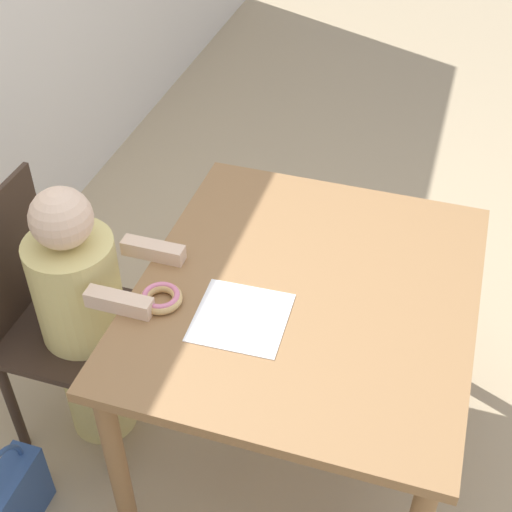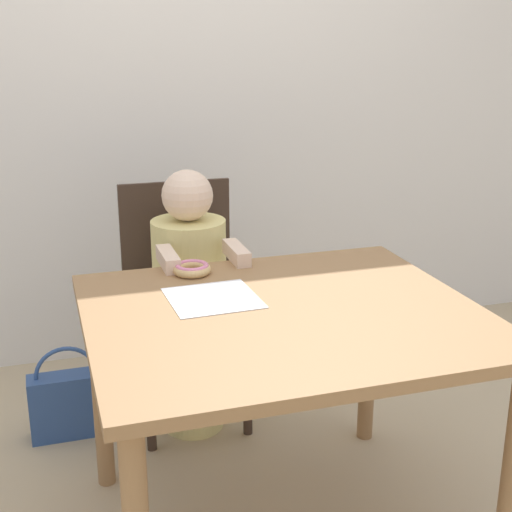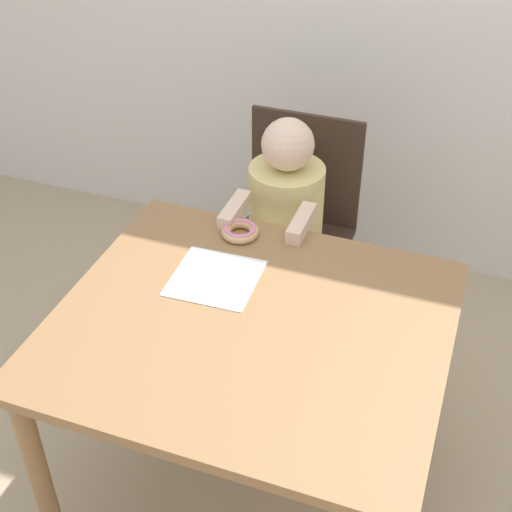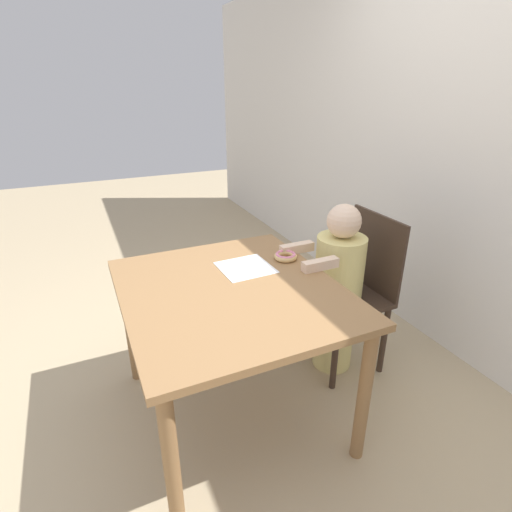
# 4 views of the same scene
# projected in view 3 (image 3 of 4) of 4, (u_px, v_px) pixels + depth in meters

# --- Properties ---
(ground_plane) EXTENTS (12.00, 12.00, 0.00)m
(ground_plane) POSITION_uv_depth(u_px,v_px,m) (251.00, 483.00, 2.47)
(ground_plane) COLOR tan
(dining_table) EXTENTS (1.11, 0.98, 0.75)m
(dining_table) POSITION_uv_depth(u_px,v_px,m) (251.00, 347.00, 2.08)
(dining_table) COLOR olive
(dining_table) RESTS_ON ground_plane
(chair) EXTENTS (0.44, 0.41, 0.94)m
(chair) POSITION_uv_depth(u_px,v_px,m) (294.00, 231.00, 2.82)
(chair) COLOR #38281E
(chair) RESTS_ON ground_plane
(child_figure) EXTENTS (0.28, 0.45, 1.03)m
(child_figure) POSITION_uv_depth(u_px,v_px,m) (285.00, 245.00, 2.72)
(child_figure) COLOR #E0D17F
(child_figure) RESTS_ON ground_plane
(donut) EXTENTS (0.12, 0.12, 0.04)m
(donut) POSITION_uv_depth(u_px,v_px,m) (240.00, 231.00, 2.35)
(donut) COLOR #DBB270
(donut) RESTS_ON dining_table
(napkin) EXTENTS (0.27, 0.27, 0.00)m
(napkin) POSITION_uv_depth(u_px,v_px,m) (215.00, 278.00, 2.17)
(napkin) COLOR white
(napkin) RESTS_ON dining_table
(handbag) EXTENTS (0.29, 0.10, 0.37)m
(handbag) POSITION_uv_depth(u_px,v_px,m) (186.00, 282.00, 3.13)
(handbag) COLOR #2D4C84
(handbag) RESTS_ON ground_plane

